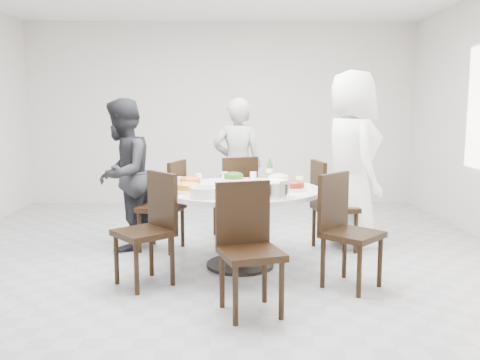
{
  "coord_description": "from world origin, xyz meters",
  "views": [
    {
      "loc": [
        0.13,
        -4.99,
        1.48
      ],
      "look_at": [
        0.22,
        -0.27,
        0.82
      ],
      "focal_mm": 38.0,
      "sensor_mm": 36.0,
      "label": 1
    }
  ],
  "objects_px": {
    "chair_se": "(352,232)",
    "beverage_bottle": "(270,169)",
    "diner_right": "(351,159)",
    "chair_ne": "(335,206)",
    "chair_s": "(251,250)",
    "diner_middle": "(238,166)",
    "chair_sw": "(143,230)",
    "chair_nw": "(161,206)",
    "chair_n": "(234,197)",
    "diner_left": "(123,174)",
    "soup_bowl": "(207,192)",
    "dining_table": "(240,227)",
    "rice_bowl": "(273,190)"
  },
  "relations": [
    {
      "from": "chair_se",
      "to": "soup_bowl",
      "type": "bearing_deg",
      "value": 128.41
    },
    {
      "from": "chair_s",
      "to": "chair_se",
      "type": "distance_m",
      "value": 1.01
    },
    {
      "from": "chair_nw",
      "to": "diner_middle",
      "type": "bearing_deg",
      "value": 151.54
    },
    {
      "from": "diner_left",
      "to": "rice_bowl",
      "type": "bearing_deg",
      "value": 58.85
    },
    {
      "from": "rice_bowl",
      "to": "soup_bowl",
      "type": "bearing_deg",
      "value": 179.09
    },
    {
      "from": "chair_n",
      "to": "chair_s",
      "type": "xyz_separation_m",
      "value": [
        0.11,
        -2.24,
        0.0
      ]
    },
    {
      "from": "dining_table",
      "to": "soup_bowl",
      "type": "distance_m",
      "value": 0.7
    },
    {
      "from": "chair_s",
      "to": "chair_se",
      "type": "bearing_deg",
      "value": 15.09
    },
    {
      "from": "dining_table",
      "to": "diner_right",
      "type": "relative_size",
      "value": 0.79
    },
    {
      "from": "chair_s",
      "to": "dining_table",
      "type": "bearing_deg",
      "value": 76.26
    },
    {
      "from": "diner_right",
      "to": "soup_bowl",
      "type": "xyz_separation_m",
      "value": [
        -1.5,
        -1.22,
        -0.15
      ]
    },
    {
      "from": "chair_ne",
      "to": "chair_s",
      "type": "bearing_deg",
      "value": 141.59
    },
    {
      "from": "chair_n",
      "to": "chair_nw",
      "type": "relative_size",
      "value": 1.0
    },
    {
      "from": "chair_nw",
      "to": "chair_se",
      "type": "bearing_deg",
      "value": 72.79
    },
    {
      "from": "dining_table",
      "to": "soup_bowl",
      "type": "bearing_deg",
      "value": -121.47
    },
    {
      "from": "chair_ne",
      "to": "chair_se",
      "type": "xyz_separation_m",
      "value": [
        -0.09,
        -1.14,
        0.0
      ]
    },
    {
      "from": "chair_s",
      "to": "diner_middle",
      "type": "distance_m",
      "value": 2.54
    },
    {
      "from": "chair_n",
      "to": "soup_bowl",
      "type": "distance_m",
      "value": 1.64
    },
    {
      "from": "chair_ne",
      "to": "soup_bowl",
      "type": "height_order",
      "value": "chair_ne"
    },
    {
      "from": "chair_sw",
      "to": "chair_se",
      "type": "height_order",
      "value": "same"
    },
    {
      "from": "diner_middle",
      "to": "diner_left",
      "type": "xyz_separation_m",
      "value": [
        -1.22,
        -0.73,
        -0.01
      ]
    },
    {
      "from": "chair_n",
      "to": "chair_sw",
      "type": "relative_size",
      "value": 1.0
    },
    {
      "from": "chair_sw",
      "to": "diner_middle",
      "type": "distance_m",
      "value": 2.09
    },
    {
      "from": "diner_right",
      "to": "diner_left",
      "type": "relative_size",
      "value": 1.19
    },
    {
      "from": "diner_right",
      "to": "rice_bowl",
      "type": "height_order",
      "value": "diner_right"
    },
    {
      "from": "chair_ne",
      "to": "beverage_bottle",
      "type": "distance_m",
      "value": 0.79
    },
    {
      "from": "diner_right",
      "to": "diner_left",
      "type": "bearing_deg",
      "value": 81.96
    },
    {
      "from": "chair_n",
      "to": "diner_middle",
      "type": "relative_size",
      "value": 0.59
    },
    {
      "from": "chair_nw",
      "to": "chair_se",
      "type": "xyz_separation_m",
      "value": [
        1.74,
        -1.19,
        0.0
      ]
    },
    {
      "from": "chair_sw",
      "to": "soup_bowl",
      "type": "relative_size",
      "value": 3.4
    },
    {
      "from": "chair_s",
      "to": "beverage_bottle",
      "type": "height_order",
      "value": "beverage_bottle"
    },
    {
      "from": "chair_nw",
      "to": "diner_middle",
      "type": "relative_size",
      "value": 0.59
    },
    {
      "from": "diner_left",
      "to": "chair_ne",
      "type": "bearing_deg",
      "value": 93.39
    },
    {
      "from": "diner_right",
      "to": "chair_ne",
      "type": "bearing_deg",
      "value": 124.27
    },
    {
      "from": "chair_ne",
      "to": "diner_middle",
      "type": "xyz_separation_m",
      "value": [
        -1.01,
        0.85,
        0.33
      ]
    },
    {
      "from": "chair_s",
      "to": "diner_left",
      "type": "height_order",
      "value": "diner_left"
    },
    {
      "from": "chair_nw",
      "to": "beverage_bottle",
      "type": "xyz_separation_m",
      "value": [
        1.14,
        -0.04,
        0.39
      ]
    },
    {
      "from": "chair_sw",
      "to": "chair_se",
      "type": "relative_size",
      "value": 1.0
    },
    {
      "from": "chair_nw",
      "to": "soup_bowl",
      "type": "distance_m",
      "value": 1.23
    },
    {
      "from": "rice_bowl",
      "to": "chair_nw",
      "type": "bearing_deg",
      "value": 135.33
    },
    {
      "from": "dining_table",
      "to": "chair_ne",
      "type": "height_order",
      "value": "chair_ne"
    },
    {
      "from": "dining_table",
      "to": "chair_ne",
      "type": "xyz_separation_m",
      "value": [
        1.01,
        0.55,
        0.1
      ]
    },
    {
      "from": "chair_se",
      "to": "beverage_bottle",
      "type": "distance_m",
      "value": 1.35
    },
    {
      "from": "chair_n",
      "to": "chair_sw",
      "type": "height_order",
      "value": "same"
    },
    {
      "from": "chair_n",
      "to": "chair_sw",
      "type": "xyz_separation_m",
      "value": [
        -0.77,
        -1.61,
        0.0
      ]
    },
    {
      "from": "soup_bowl",
      "to": "beverage_bottle",
      "type": "relative_size",
      "value": 1.24
    },
    {
      "from": "chair_se",
      "to": "diner_right",
      "type": "xyz_separation_m",
      "value": [
        0.29,
        1.34,
        0.47
      ]
    },
    {
      "from": "chair_ne",
      "to": "diner_left",
      "type": "height_order",
      "value": "diner_left"
    },
    {
      "from": "chair_n",
      "to": "chair_s",
      "type": "distance_m",
      "value": 2.24
    },
    {
      "from": "chair_se",
      "to": "beverage_bottle",
      "type": "bearing_deg",
      "value": 71.74
    }
  ]
}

